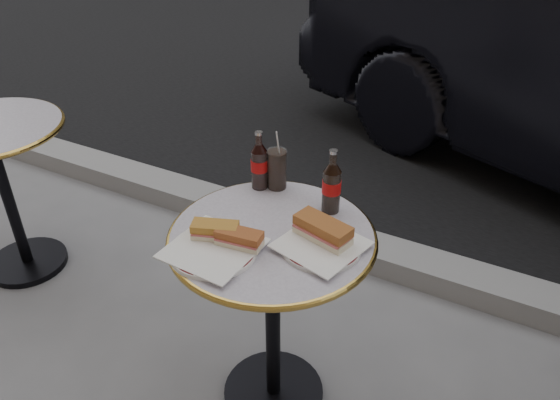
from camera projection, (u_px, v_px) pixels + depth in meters
The scene contains 13 objects.
ground at pixel (274, 394), 2.00m from camera, with size 80.00×80.00×0.00m, color slate.
asphalt_road at pixel (502, 41), 5.71m from camera, with size 40.00×8.00×0.00m, color black.
curb at pixel (362, 250), 2.64m from camera, with size 40.00×0.20×0.12m, color gray.
bistro_table at pixel (273, 323), 1.80m from camera, with size 0.62×0.62×0.73m, color #BAB2C4, non-canonical shape.
bistro_table_second at pixel (9, 200), 2.43m from camera, with size 0.62×0.62×0.73m, color #BAB2C4, non-canonical shape.
plate_left at pixel (213, 251), 1.52m from camera, with size 0.25×0.25×0.01m, color white.
plate_right at pixel (321, 247), 1.54m from camera, with size 0.23×0.23×0.01m, color silver.
sandwich_left_a at pixel (215, 231), 1.55m from camera, with size 0.13×0.06×0.05m, color #B3792D.
sandwich_left_b at pixel (239, 239), 1.52m from camera, with size 0.13×0.06×0.05m, color #994E26.
sandwich_right at pixel (323, 231), 1.54m from camera, with size 0.17×0.08×0.06m, color #985426.
cola_bottle_left at pixel (259, 160), 1.77m from camera, with size 0.06×0.06×0.20m, color black, non-canonical shape.
cola_bottle_right at pixel (332, 181), 1.65m from camera, with size 0.06×0.06×0.21m, color black, non-canonical shape.
cola_glass at pixel (277, 169), 1.79m from camera, with size 0.07×0.07×0.14m, color black.
Camera 1 is at (0.63, -1.13, 1.68)m, focal length 35.00 mm.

